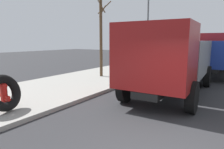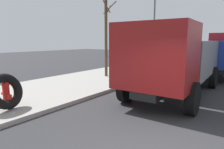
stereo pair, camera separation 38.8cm
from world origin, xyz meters
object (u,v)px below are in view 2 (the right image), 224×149
object	(u,v)px
dump_truck_gray	(175,59)
fire_hydrant	(6,94)
loose_tire	(6,91)
dump_truck_blue	(224,52)
street_light_pole	(154,29)
bare_tree	(106,31)

from	to	relation	value
dump_truck_gray	fire_hydrant	bearing A→B (deg)	145.32
loose_tire	dump_truck_blue	distance (m)	13.69
fire_hydrant	dump_truck_blue	xyz separation A→B (m)	(12.78, -4.77, 0.96)
loose_tire	dump_truck_gray	distance (m)	6.76
street_light_pole	dump_truck_gray	bearing A→B (deg)	-145.78
bare_tree	street_light_pole	bearing A→B (deg)	-25.39
fire_hydrant	dump_truck_blue	distance (m)	13.67
fire_hydrant	dump_truck_blue	size ratio (longest dim) A/B	0.13
fire_hydrant	dump_truck_gray	bearing A→B (deg)	-34.68
loose_tire	street_light_pole	bearing A→B (deg)	-1.92
dump_truck_gray	street_light_pole	xyz separation A→B (m)	(4.86, 3.31, 1.59)
dump_truck_gray	dump_truck_blue	xyz separation A→B (m)	(7.25, -0.94, 0.00)
loose_tire	bare_tree	size ratio (longest dim) A/B	0.22
fire_hydrant	dump_truck_blue	world-z (taller)	dump_truck_blue
bare_tree	street_light_pole	world-z (taller)	street_light_pole
loose_tire	bare_tree	distance (m)	7.48
dump_truck_blue	bare_tree	xyz separation A→B (m)	(-5.84, 5.89, 1.39)
loose_tire	bare_tree	xyz separation A→B (m)	(7.03, 1.29, 2.24)
fire_hydrant	bare_tree	world-z (taller)	bare_tree
dump_truck_blue	street_light_pole	xyz separation A→B (m)	(-2.39, 4.25, 1.59)
street_light_pole	fire_hydrant	bearing A→B (deg)	177.14
bare_tree	street_light_pole	distance (m)	3.83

